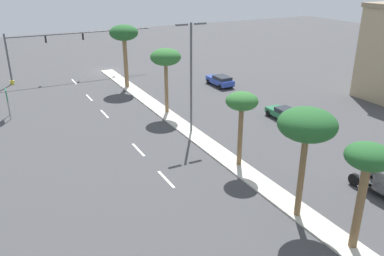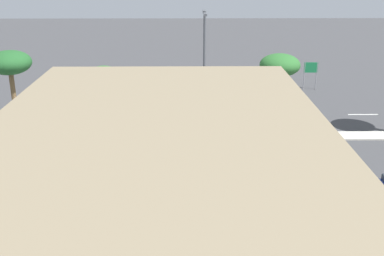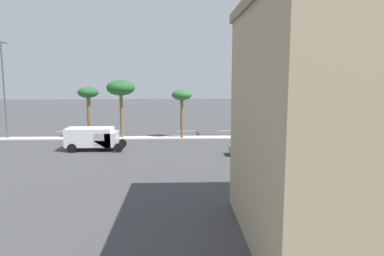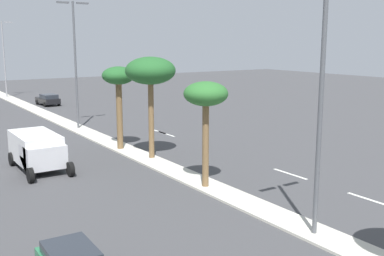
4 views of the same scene
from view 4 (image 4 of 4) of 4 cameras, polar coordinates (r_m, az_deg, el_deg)
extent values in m
plane|color=#424244|center=(28.29, -0.66, -6.08)|extent=(160.00, 160.00, 0.00)
cube|color=beige|center=(37.46, -9.63, -1.97)|extent=(1.80, 96.63, 0.12)
cube|color=silver|center=(26.11, 21.08, -8.25)|extent=(0.20, 2.80, 0.01)
cube|color=silver|center=(29.61, 11.95, -5.54)|extent=(0.20, 2.80, 0.01)
cube|color=silver|center=(41.32, -3.19, -0.73)|extent=(0.20, 2.80, 0.01)
cube|color=silver|center=(42.54, -4.16, -0.41)|extent=(0.20, 2.80, 0.01)
cylinder|color=brown|center=(25.67, 1.67, -2.03)|extent=(0.37, 0.37, 4.78)
ellipsoid|color=#2D6B2D|center=(25.20, 1.71, 4.23)|extent=(2.44, 2.44, 1.34)
cylinder|color=brown|center=(35.20, -8.89, 1.57)|extent=(0.46, 0.46, 5.09)
ellipsoid|color=#235B28|center=(34.86, -9.03, 6.39)|extent=(2.42, 2.42, 1.33)
cylinder|color=brown|center=(32.11, -5.03, 1.11)|extent=(0.38, 0.38, 5.45)
ellipsoid|color=#235B28|center=(31.73, -5.13, 7.04)|extent=(3.42, 3.42, 1.88)
cylinder|color=#515459|center=(19.50, 15.45, 1.39)|extent=(0.20, 0.20, 10.03)
cylinder|color=#515459|center=(44.19, -14.10, 7.40)|extent=(0.20, 0.20, 11.53)
cube|color=#515459|center=(43.97, -15.58, 14.64)|extent=(1.10, 0.24, 0.16)
cube|color=#515459|center=(44.57, -13.31, 14.69)|extent=(1.10, 0.24, 0.16)
cylinder|color=gray|center=(72.77, -22.07, 7.81)|extent=(0.20, 0.20, 10.82)
cube|color=gray|center=(72.96, -21.66, 11.99)|extent=(1.10, 0.24, 0.16)
cube|color=#262B33|center=(16.78, -14.68, -14.60)|extent=(1.60, 2.23, 0.39)
cube|color=black|center=(62.61, -17.30, 3.27)|extent=(2.16, 4.15, 0.64)
cube|color=#262B33|center=(62.07, -17.16, 3.75)|extent=(1.85, 2.33, 0.49)
cylinder|color=black|center=(63.67, -18.48, 3.03)|extent=(0.26, 0.65, 0.64)
cylinder|color=black|center=(64.27, -16.97, 3.18)|extent=(0.26, 0.65, 0.64)
cylinder|color=black|center=(61.02, -17.61, 2.77)|extent=(0.26, 0.65, 0.64)
cylinder|color=black|center=(61.65, -16.04, 2.93)|extent=(0.26, 0.65, 0.64)
cube|color=silver|center=(30.10, -17.78, -3.27)|extent=(2.39, 2.18, 1.44)
cube|color=silver|center=(31.66, -18.66, -2.26)|extent=(2.39, 4.62, 1.85)
cylinder|color=black|center=(29.32, -14.70, -4.92)|extent=(0.28, 0.90, 0.90)
cylinder|color=black|center=(28.68, -19.23, -5.52)|extent=(0.28, 0.90, 0.90)
cylinder|color=black|center=(33.57, -17.27, -3.09)|extent=(0.28, 0.90, 0.90)
cylinder|color=black|center=(33.02, -21.25, -3.56)|extent=(0.28, 0.90, 0.90)
camera|label=1|loc=(53.41, 1.83, 17.37)|focal=36.93mm
camera|label=2|loc=(26.59, -93.39, 12.29)|focal=44.62mm
camera|label=3|loc=(35.26, -87.16, -0.68)|focal=33.22mm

